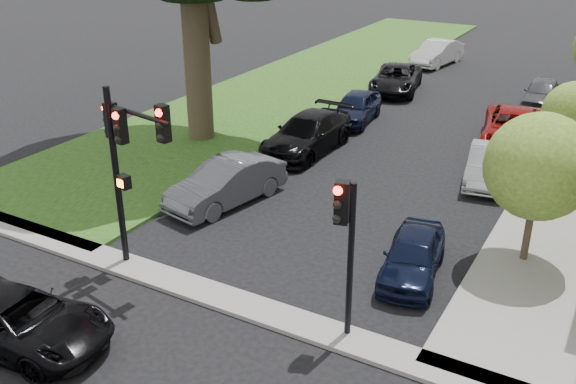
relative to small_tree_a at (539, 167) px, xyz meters
The scene contains 17 objects.
ground 10.51m from the small_tree_a, 127.98° to the right, with size 140.00×140.00×0.00m, color black.
grass_strip 22.30m from the small_tree_a, 133.43° to the left, with size 8.00×44.00×0.12m, color #1A390E.
sidewalk_cross 9.07m from the small_tree_a, 136.22° to the right, with size 60.00×1.00×0.12m, color gray.
small_tree_a is the anchor object (origin of this frame).
small_tree_b 7.78m from the small_tree_a, 90.00° to the left, with size 2.39×2.39×3.59m.
traffic_signal_main 11.18m from the small_tree_a, 149.24° to the right, with size 2.56×0.70×5.23m.
traffic_signal_secondary 6.54m from the small_tree_a, 118.44° to the right, with size 0.54×0.44×4.04m.
car_cross_near 13.90m from the small_tree_a, 134.49° to the right, with size 2.16×4.68×1.30m, color black.
car_parked_0 4.18m from the small_tree_a, 138.04° to the right, with size 1.50×3.74×1.27m, color black.
car_parked_1 6.39m from the small_tree_a, 113.90° to the left, with size 1.40×4.01×1.32m, color #999BA0.
car_parked_2 10.48m from the small_tree_a, 103.69° to the left, with size 2.52×5.46×1.52m, color maroon.
car_parked_3 16.93m from the small_tree_a, 98.29° to the left, with size 1.67×4.15×1.41m, color #3F4247.
car_parked_5 10.07m from the small_tree_a, behind, with size 1.60×4.60×1.52m, color #3F4247.
car_parked_6 11.15m from the small_tree_a, 153.09° to the left, with size 2.17×5.35×1.55m, color black.
car_parked_7 13.80m from the small_tree_a, 135.05° to the left, with size 1.69×4.21×1.43m, color black.
car_parked_8 18.68m from the small_tree_a, 122.34° to the left, with size 2.38×5.16×1.43m, color black.
car_parked_9 25.13m from the small_tree_a, 113.38° to the left, with size 1.64×4.70×1.55m, color silver.
Camera 1 is at (8.23, -9.51, 9.53)m, focal length 40.00 mm.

